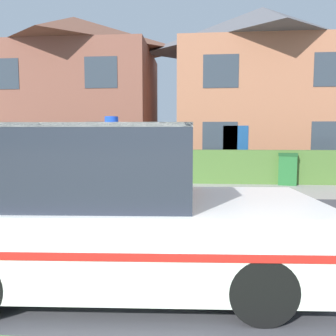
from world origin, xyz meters
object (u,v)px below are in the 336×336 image
at_px(police_car, 125,214).
at_px(house_left, 75,93).
at_px(wheelie_bin, 288,169).
at_px(house_right, 261,89).

distance_m(police_car, house_left, 14.40).
distance_m(police_car, wheelie_bin, 8.92).
bearing_deg(house_left, wheelie_bin, -28.49).
bearing_deg(wheelie_bin, house_left, 165.77).
xyz_separation_m(house_left, wheelie_bin, (9.27, -5.03, -3.33)).
height_order(house_left, wheelie_bin, house_left).
bearing_deg(house_left, house_right, -1.63).
height_order(police_car, house_left, house_left).
relative_size(police_car, house_right, 0.51).
xyz_separation_m(house_right, wheelie_bin, (0.05, -4.77, -3.38)).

